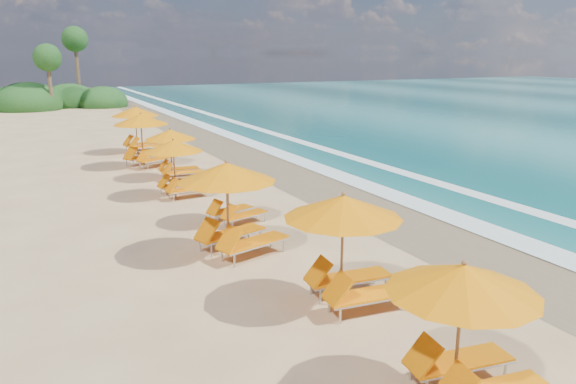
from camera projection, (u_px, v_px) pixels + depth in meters
ground at (288, 229)px, 17.36m from camera, size 160.00×160.00×0.00m
wet_sand at (391, 213)px, 19.08m from camera, size 4.00×160.00×0.01m
surf_foam at (450, 203)px, 20.24m from camera, size 4.00×160.00×0.01m
station_2 at (469, 322)px, 8.50m from camera, size 2.80×2.65×2.39m
station_3 at (350, 242)px, 11.79m from camera, size 2.95×2.77×2.58m
station_4 at (234, 202)px, 14.82m from camera, size 3.35×3.25×2.68m
station_5 at (232, 189)px, 17.71m from camera, size 2.58×2.50×2.05m
station_6 at (179, 164)px, 20.98m from camera, size 2.62×2.46×2.28m
station_7 at (175, 150)px, 24.01m from camera, size 2.53×2.36×2.26m
station_8 at (145, 136)px, 26.53m from camera, size 3.51×3.51×2.66m
station_9 at (140, 126)px, 30.38m from camera, size 3.05×2.89×2.62m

